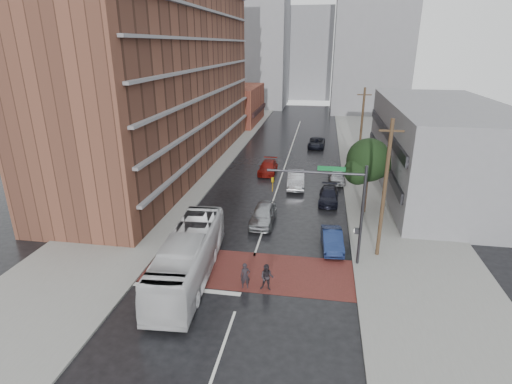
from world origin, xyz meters
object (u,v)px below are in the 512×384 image
(transit_bus, at_px, (188,257))
(pedestrian_b, at_px, (267,277))
(pedestrian_a, at_px, (245,276))
(car_travel_a, at_px, (263,214))
(car_parked_far, at_px, (337,175))
(car_parked_near, at_px, (332,240))
(car_travel_b, at_px, (296,179))
(suv_travel, at_px, (316,143))
(car_travel_c, at_px, (268,167))
(car_parked_mid, at_px, (329,196))

(transit_bus, xyz_separation_m, pedestrian_b, (5.20, -0.50, -0.70))
(pedestrian_a, distance_m, car_travel_a, 9.75)
(pedestrian_a, bearing_deg, car_parked_far, 60.53)
(car_parked_near, xyz_separation_m, car_parked_far, (0.72, 15.90, 0.07))
(pedestrian_b, bearing_deg, car_travel_b, 90.34)
(transit_bus, height_order, car_travel_a, transit_bus)
(suv_travel, bearing_deg, pedestrian_a, -92.35)
(car_travel_a, height_order, car_parked_far, car_travel_a)
(car_travel_b, height_order, car_travel_c, car_travel_b)
(car_parked_far, bearing_deg, suv_travel, 98.77)
(pedestrian_a, distance_m, car_parked_near, 8.25)
(pedestrian_b, xyz_separation_m, suv_travel, (2.17, 37.78, -0.18))
(pedestrian_b, distance_m, car_travel_a, 9.89)
(car_travel_b, bearing_deg, pedestrian_b, -94.54)
(car_parked_mid, distance_m, car_parked_far, 6.47)
(car_parked_mid, relative_size, car_parked_far, 1.02)
(car_travel_c, bearing_deg, car_travel_b, -50.47)
(car_parked_mid, bearing_deg, pedestrian_a, -106.19)
(transit_bus, relative_size, pedestrian_a, 6.69)
(car_travel_a, relative_size, car_parked_near, 1.16)
(car_travel_c, bearing_deg, car_parked_far, -13.41)
(transit_bus, bearing_deg, car_parked_near, 27.64)
(pedestrian_a, height_order, car_travel_a, pedestrian_a)
(pedestrian_b, height_order, suv_travel, pedestrian_b)
(pedestrian_a, xyz_separation_m, car_parked_near, (5.45, 6.19, -0.16))
(car_travel_a, relative_size, car_parked_far, 1.09)
(transit_bus, distance_m, car_travel_b, 19.92)
(car_travel_b, xyz_separation_m, car_parked_far, (4.41, 2.49, -0.08))
(pedestrian_a, xyz_separation_m, car_travel_b, (1.76, 19.60, -0.01))
(pedestrian_b, bearing_deg, transit_bus, 176.01)
(transit_bus, xyz_separation_m, car_travel_b, (5.60, 19.10, -0.74))
(car_travel_b, bearing_deg, car_travel_c, 125.90)
(car_travel_b, relative_size, suv_travel, 1.01)
(pedestrian_a, distance_m, pedestrian_b, 1.37)
(car_travel_a, bearing_deg, car_parked_near, -30.87)
(suv_travel, distance_m, car_parked_mid, 22.15)
(car_travel_c, bearing_deg, car_parked_near, -67.45)
(pedestrian_b, bearing_deg, car_travel_c, 99.18)
(pedestrian_b, height_order, car_travel_b, pedestrian_b)
(car_travel_a, height_order, car_parked_near, car_travel_a)
(suv_travel, bearing_deg, car_parked_near, -83.54)
(car_travel_c, distance_m, car_parked_near, 19.30)
(pedestrian_a, xyz_separation_m, car_travel_c, (-1.88, 24.05, -0.14))
(transit_bus, relative_size, car_travel_c, 2.33)
(transit_bus, distance_m, pedestrian_a, 3.94)
(transit_bus, relative_size, car_parked_near, 2.71)
(pedestrian_a, relative_size, car_parked_near, 0.41)
(transit_bus, distance_m, car_parked_far, 23.81)
(suv_travel, relative_size, car_parked_near, 1.20)
(car_parked_mid, bearing_deg, pedestrian_b, -101.60)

